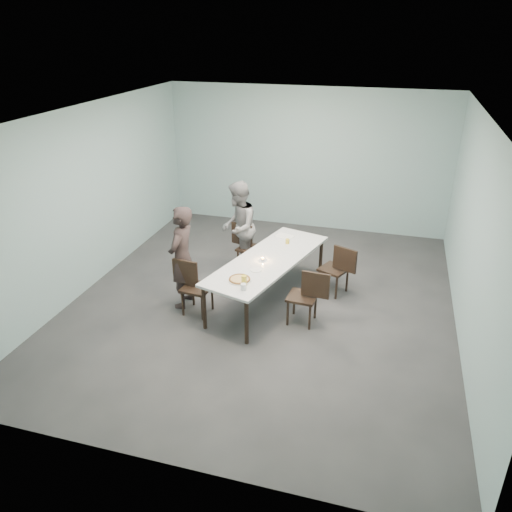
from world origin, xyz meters
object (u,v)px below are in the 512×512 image
(table, at_px, (268,262))
(tealight, at_px, (263,260))
(chair_near_right, at_px, (308,294))
(chair_far_right, at_px, (338,267))
(diner_far, at_px, (238,227))
(amber_tumbler, at_px, (287,241))
(pizza, at_px, (240,279))
(water_tumbler, at_px, (243,287))
(beer_glass, at_px, (244,280))
(diner_near, at_px, (182,257))
(chair_near_left, at_px, (192,283))
(side_plate, at_px, (256,270))
(chair_far_left, at_px, (247,244))

(table, distance_m, tealight, 0.14)
(chair_near_right, distance_m, chair_far_right, 1.08)
(chair_far_right, bearing_deg, diner_far, 10.53)
(amber_tumbler, bearing_deg, pizza, -104.10)
(water_tumbler, bearing_deg, chair_far_right, 54.43)
(chair_near_right, bearing_deg, water_tumbler, 39.21)
(beer_glass, relative_size, tealight, 2.68)
(chair_near_right, distance_m, diner_near, 2.03)
(chair_near_left, distance_m, pizza, 0.88)
(diner_near, xyz_separation_m, pizza, (1.05, -0.33, -0.07))
(chair_near_left, height_order, side_plate, chair_near_left)
(beer_glass, bearing_deg, amber_tumbler, 80.47)
(diner_near, bearing_deg, beer_glass, 70.39)
(beer_glass, height_order, water_tumbler, beer_glass)
(chair_near_left, bearing_deg, chair_far_left, 83.09)
(chair_far_left, bearing_deg, chair_near_right, -31.29)
(diner_near, bearing_deg, chair_far_left, 159.47)
(chair_far_left, relative_size, side_plate, 4.83)
(table, distance_m, diner_far, 1.27)
(table, xyz_separation_m, amber_tumbler, (0.16, 0.67, 0.10))
(chair_near_right, relative_size, water_tumbler, 9.67)
(chair_near_right, relative_size, diner_near, 0.52)
(tealight, bearing_deg, diner_far, 124.81)
(pizza, relative_size, tealight, 6.07)
(diner_near, distance_m, pizza, 1.10)
(chair_near_left, height_order, chair_far_left, same)
(chair_far_left, xyz_separation_m, diner_far, (-0.15, -0.02, 0.33))
(beer_glass, bearing_deg, diner_far, 109.99)
(table, height_order, chair_near_left, chair_near_left)
(table, relative_size, side_plate, 15.26)
(tealight, bearing_deg, chair_near_left, -149.66)
(diner_near, height_order, tealight, diner_near)
(table, height_order, side_plate, side_plate)
(chair_near_right, relative_size, chair_far_right, 1.00)
(table, xyz_separation_m, chair_near_right, (0.74, -0.50, -0.19))
(beer_glass, bearing_deg, tealight, 86.90)
(pizza, distance_m, water_tumbler, 0.28)
(table, relative_size, pizza, 8.08)
(tealight, distance_m, amber_tumbler, 0.80)
(diner_far, bearing_deg, pizza, 9.15)
(chair_far_left, bearing_deg, tealight, -45.89)
(chair_far_left, bearing_deg, chair_near_left, -87.48)
(chair_near_left, height_order, chair_near_right, same)
(chair_near_right, height_order, water_tumbler, chair_near_right)
(diner_far, bearing_deg, diner_near, -26.31)
(diner_near, distance_m, amber_tumbler, 1.84)
(pizza, bearing_deg, diner_near, 162.38)
(beer_glass, bearing_deg, table, 83.37)
(chair_near_right, relative_size, side_plate, 4.83)
(tealight, height_order, amber_tumbler, amber_tumbler)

